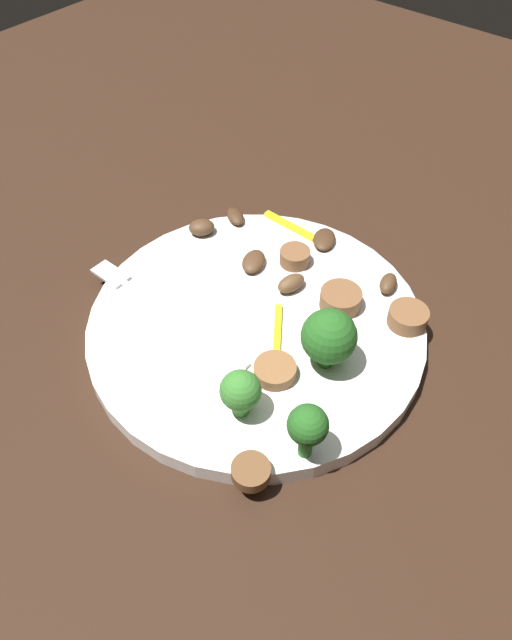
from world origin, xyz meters
The scene contains 19 objects.
ground_plane centered at (0.00, 0.00, 0.00)m, with size 1.40×1.40×0.00m, color black.
plate centered at (0.00, 0.00, 0.01)m, with size 0.28×0.28×0.02m, color white.
fork centered at (0.08, 0.04, 0.02)m, with size 0.18×0.02×0.00m.
broccoli_floret_0 centered at (-0.05, 0.08, 0.04)m, with size 0.03×0.03×0.04m.
broccoli_floret_1 centered at (-0.11, 0.07, 0.05)m, with size 0.03×0.03×0.05m.
broccoli_floret_2 centered at (-0.07, 0.00, 0.05)m, with size 0.04×0.04×0.05m.
sausage_slice_0 centered at (-0.09, 0.11, 0.02)m, with size 0.03×0.03×0.01m, color brown.
sausage_slice_1 centered at (-0.04, -0.06, 0.02)m, with size 0.04×0.04×0.02m, color brown.
sausage_slice_2 centered at (0.02, -0.08, 0.02)m, with size 0.03×0.03×0.01m, color brown.
sausage_slice_3 centered at (-0.10, -0.08, 0.02)m, with size 0.03×0.03×0.01m, color brown.
sausage_slice_4 centered at (-0.05, 0.03, 0.02)m, with size 0.03×0.03×0.01m, color brown.
mushroom_0 centered at (0.11, -0.05, 0.02)m, with size 0.02×0.02×0.01m, color #4C331E.
mushroom_1 centered at (0.10, -0.09, 0.02)m, with size 0.03×0.02×0.01m, color #422B19.
mushroom_2 centered at (0.01, -0.12, 0.02)m, with size 0.03×0.02×0.01m, color #422B19.
mushroom_3 centered at (-0.06, -0.10, 0.02)m, with size 0.02×0.01×0.01m, color #4C331E.
mushroom_4 centered at (0.04, -0.05, 0.02)m, with size 0.03×0.02×0.01m, color #4C331E.
mushroom_5 centered at (0.00, -0.05, 0.02)m, with size 0.03×0.02×0.01m, color brown.
pepper_strip_0 centered at (0.05, -0.11, 0.02)m, with size 0.06×0.01×0.00m, color yellow.
pepper_strip_1 centered at (-0.02, 0.00, 0.02)m, with size 0.06×0.01×0.00m, color yellow.
Camera 1 is at (-0.21, 0.25, 0.39)m, focal length 33.10 mm.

